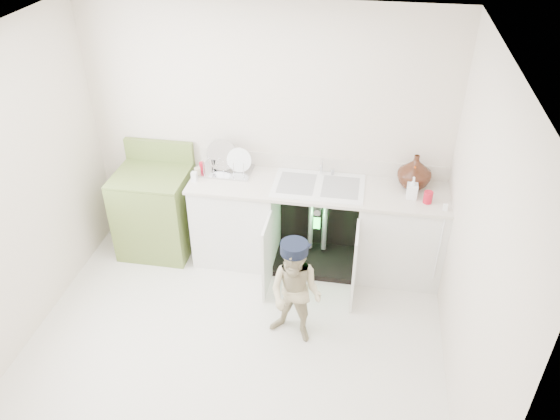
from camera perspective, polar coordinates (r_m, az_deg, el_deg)
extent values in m
plane|color=silver|center=(4.82, -4.73, -13.52)|extent=(3.50, 3.50, 0.00)
cube|color=beige|center=(5.27, -1.44, 7.98)|extent=(3.50, 2.50, 0.02)
cube|color=beige|center=(2.96, -13.14, -17.69)|extent=(3.50, 2.50, 0.02)
cube|color=beige|center=(4.73, -26.52, 0.96)|extent=(2.50, 3.00, 0.02)
cube|color=beige|center=(3.97, 19.71, -3.59)|extent=(2.50, 3.00, 0.02)
plane|color=white|center=(3.45, -6.70, 16.11)|extent=(3.50, 3.50, 0.00)
cube|color=white|center=(5.47, -4.49, -0.97)|extent=(0.80, 0.60, 0.86)
cube|color=white|center=(5.36, 12.38, -2.60)|extent=(0.80, 0.60, 0.86)
cube|color=black|center=(5.58, 4.17, -0.21)|extent=(0.80, 0.06, 0.86)
cube|color=black|center=(5.60, 3.70, -5.14)|extent=(0.80, 0.60, 0.06)
cylinder|color=gray|center=(5.43, 3.25, -0.95)|extent=(0.05, 0.05, 0.70)
cylinder|color=gray|center=(5.42, 4.71, -1.09)|extent=(0.05, 0.05, 0.70)
cylinder|color=gray|center=(5.29, 3.99, 0.19)|extent=(0.07, 0.18, 0.07)
cube|color=white|center=(5.03, -1.37, -4.87)|extent=(0.03, 0.40, 0.76)
cube|color=white|center=(4.96, 7.78, -5.81)|extent=(0.02, 0.40, 0.76)
cube|color=beige|center=(5.11, 4.04, 2.38)|extent=(2.44, 0.64, 0.03)
cube|color=beige|center=(5.32, 4.43, 4.80)|extent=(2.44, 0.02, 0.15)
cube|color=white|center=(5.10, 4.04, 2.47)|extent=(0.85, 0.55, 0.02)
cube|color=gray|center=(5.12, 1.77, 2.77)|extent=(0.34, 0.40, 0.01)
cube|color=gray|center=(5.09, 6.34, 2.36)|extent=(0.34, 0.40, 0.01)
cylinder|color=silver|center=(5.25, 4.35, 4.58)|extent=(0.03, 0.03, 0.17)
cylinder|color=silver|center=(5.16, 4.32, 4.99)|extent=(0.02, 0.14, 0.02)
cylinder|color=silver|center=(5.26, 5.52, 4.00)|extent=(0.04, 0.04, 0.06)
cylinder|color=white|center=(5.08, 16.29, -3.87)|extent=(0.01, 0.01, 0.70)
cube|color=white|center=(4.94, 16.90, 0.27)|extent=(0.04, 0.02, 0.06)
cube|color=silver|center=(5.35, -5.61, 4.12)|extent=(0.49, 0.33, 0.02)
cylinder|color=silver|center=(5.33, -6.06, 5.09)|extent=(0.31, 0.11, 0.30)
cylinder|color=white|center=(5.28, -4.27, 4.74)|extent=(0.24, 0.06, 0.24)
cylinder|color=silver|center=(5.27, -8.01, 4.54)|extent=(0.01, 0.01, 0.14)
cylinder|color=silver|center=(5.25, -6.98, 4.46)|extent=(0.01, 0.01, 0.14)
cylinder|color=silver|center=(5.22, -5.93, 4.38)|extent=(0.01, 0.01, 0.14)
cylinder|color=silver|center=(5.20, -4.88, 4.30)|extent=(0.01, 0.01, 0.14)
cylinder|color=silver|center=(5.18, -3.82, 4.21)|extent=(0.01, 0.01, 0.14)
imported|color=#452D13|center=(5.15, 13.91, 3.95)|extent=(0.31, 0.31, 0.32)
imported|color=#DB4E0B|center=(5.13, 13.75, 3.35)|extent=(0.09, 0.09, 0.24)
imported|color=white|center=(5.00, 13.68, 2.27)|extent=(0.09, 0.09, 0.21)
cylinder|color=#B60F23|center=(4.99, 15.21, 1.29)|extent=(0.08, 0.08, 0.11)
cylinder|color=#B50F23|center=(5.36, -8.16, 4.47)|extent=(0.05, 0.05, 0.10)
cylinder|color=tan|center=(5.30, -8.62, 3.98)|extent=(0.06, 0.06, 0.08)
cylinder|color=black|center=(5.35, -6.92, 4.68)|extent=(0.04, 0.04, 0.12)
cube|color=white|center=(5.22, -8.96, 3.49)|extent=(0.05, 0.05, 0.09)
cube|color=olive|center=(5.70, -12.83, -0.27)|extent=(0.71, 0.65, 0.86)
cube|color=olive|center=(5.47, -13.40, 3.61)|extent=(0.71, 0.65, 0.02)
cube|color=olive|center=(5.65, -12.52, 6.06)|extent=(0.71, 0.06, 0.22)
cylinder|color=black|center=(5.42, -15.74, 2.85)|extent=(0.16, 0.16, 0.02)
cylinder|color=silver|center=(5.41, -15.76, 2.96)|extent=(0.19, 0.19, 0.01)
cylinder|color=black|center=(5.67, -14.49, 4.49)|extent=(0.16, 0.16, 0.02)
cylinder|color=silver|center=(5.66, -14.51, 4.59)|extent=(0.19, 0.19, 0.01)
cylinder|color=black|center=(5.28, -12.23, 2.56)|extent=(0.16, 0.16, 0.02)
cylinder|color=silver|center=(5.28, -12.24, 2.67)|extent=(0.19, 0.19, 0.01)
cylinder|color=black|center=(5.54, -11.10, 4.25)|extent=(0.16, 0.16, 0.02)
cylinder|color=silver|center=(5.53, -11.11, 4.35)|extent=(0.19, 0.19, 0.01)
imported|color=tan|center=(4.52, 1.62, -8.75)|extent=(0.55, 0.48, 0.96)
cylinder|color=black|center=(4.23, 1.72, -4.22)|extent=(0.27, 0.27, 0.09)
cube|color=black|center=(4.32, 2.26, -3.86)|extent=(0.19, 0.13, 0.01)
cube|color=black|center=(4.91, 3.87, -1.32)|extent=(0.07, 0.01, 0.14)
cube|color=#26F23F|center=(4.91, 3.86, -1.38)|extent=(0.06, 0.00, 0.12)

